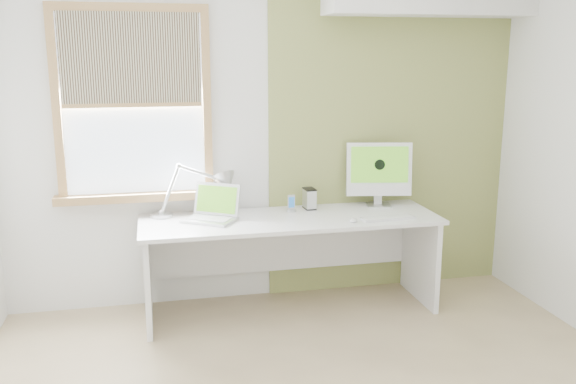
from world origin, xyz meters
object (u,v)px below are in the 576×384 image
object	(u,v)px
desk	(289,240)
desk_lamp	(214,187)
laptop	(213,211)
external_drive	(309,199)
imac	(379,171)

from	to	relation	value
desk	desk_lamp	size ratio (longest dim) A/B	3.13
desk	laptop	xyz separation A→B (m)	(-0.57, 0.01, 0.26)
desk	external_drive	bearing A→B (deg)	39.00
laptop	external_drive	distance (m)	0.78
desk	desk_lamp	xyz separation A→B (m)	(-0.54, 0.16, 0.40)
laptop	imac	size ratio (longest dim) A/B	0.88
desk	imac	world-z (taller)	imac
laptop	external_drive	world-z (taller)	laptop
laptop	external_drive	size ratio (longest dim) A/B	2.81
desk_lamp	external_drive	size ratio (longest dim) A/B	4.31
laptop	imac	world-z (taller)	imac
desk_lamp	laptop	world-z (taller)	desk_lamp
external_drive	imac	xyz separation A→B (m)	(0.56, -0.01, 0.20)
imac	desk	bearing A→B (deg)	-168.66
desk	external_drive	world-z (taller)	external_drive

